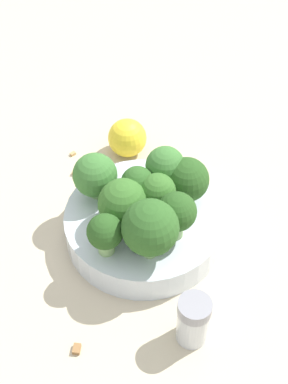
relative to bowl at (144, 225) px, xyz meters
The scene contains 18 objects.
ground_plane 0.02m from the bowl, ahead, with size 3.00×3.00×0.00m, color beige.
bowl is the anchor object (origin of this frame).
broccoli_floret_0 0.07m from the bowl, 60.31° to the right, with size 0.04×0.04×0.06m.
broccoli_floret_1 0.08m from the bowl, 33.72° to the left, with size 0.05×0.05×0.06m.
broccoli_floret_2 0.08m from the bowl, 158.48° to the left, with size 0.06×0.06×0.07m.
broccoli_floret_3 0.05m from the bowl, 94.08° to the left, with size 0.05×0.05×0.06m.
broccoli_floret_4 0.05m from the bowl, 114.66° to the right, with size 0.04×0.04×0.05m.
broccoli_floret_5 0.08m from the bowl, 114.28° to the left, with size 0.04×0.04×0.05m.
broccoli_floret_6 0.07m from the bowl, 159.03° to the right, with size 0.04×0.04×0.06m.
broccoli_floret_7 0.05m from the bowl, ahead, with size 0.04×0.04×0.05m.
broccoli_floret_8 0.07m from the bowl, 91.89° to the right, with size 0.05×0.05×0.05m.
pepper_shaker 0.13m from the bowl, behind, with size 0.03×0.03×0.06m.
lemon_wedge 0.14m from the bowl, 19.17° to the right, with size 0.05×0.05×0.05m, color yellow.
almond_crumb_0 0.13m from the bowl, 12.94° to the left, with size 0.01×0.01×0.01m, color tan.
almond_crumb_1 0.15m from the bowl, 16.80° to the right, with size 0.01×0.01×0.01m, color olive.
almond_crumb_2 0.16m from the bowl, ahead, with size 0.01×0.00×0.01m, color tan.
almond_crumb_3 0.15m from the bowl, 127.70° to the left, with size 0.01×0.01×0.01m, color olive.
almond_crumb_4 0.11m from the bowl, 41.58° to the right, with size 0.01×0.01×0.01m, color olive.
Camera 1 is at (-0.33, 0.18, 0.47)m, focal length 50.00 mm.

